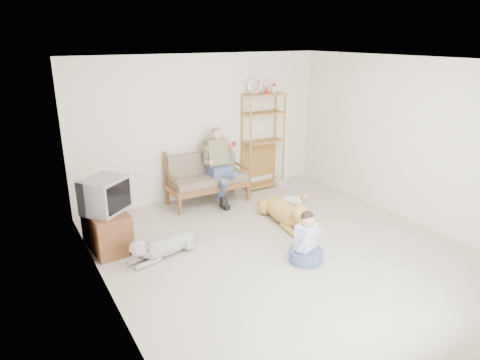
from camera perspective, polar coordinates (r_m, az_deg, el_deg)
floor at (r=6.39m, az=6.16°, el=-9.45°), size 5.50×5.50×0.00m
ceiling at (r=5.64m, az=7.14°, el=15.51°), size 5.50×5.50×0.00m
wall_back at (r=8.17m, az=-5.01°, el=6.99°), size 5.00×0.00×5.00m
wall_left at (r=4.87m, az=-17.76°, el=-2.05°), size 0.00×5.50×5.50m
wall_right at (r=7.60m, az=22.00°, el=4.79°), size 0.00×5.50×5.50m
loveseat at (r=8.03m, az=-4.52°, el=0.41°), size 1.50×0.71×0.95m
man at (r=7.87m, az=-2.55°, el=1.30°), size 0.54×0.77×1.24m
etagere at (r=8.67m, az=3.10°, el=5.30°), size 0.86×0.38×2.24m
book_stack at (r=9.01m, az=5.38°, el=-0.33°), size 0.26×0.21×0.14m
tv_stand at (r=6.62m, az=-17.41°, el=-6.31°), size 0.57×0.94×0.60m
crt_tv at (r=6.38m, az=-17.54°, el=-1.89°), size 0.77×0.76×0.50m
wall_outlet at (r=8.01m, az=-12.85°, el=-1.47°), size 0.12×0.02×0.08m
golden_retriever at (r=7.21m, az=6.03°, el=-4.29°), size 0.53×1.60×0.48m
shaggy_dog at (r=6.25m, az=-10.40°, el=-8.71°), size 1.28×0.52×0.39m
terrier at (r=8.04m, az=7.51°, el=-2.60°), size 0.43×0.51×0.23m
child at (r=6.05m, az=8.80°, el=-8.36°), size 0.48×0.48×0.76m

